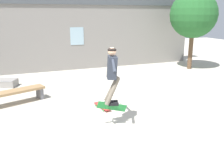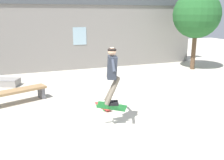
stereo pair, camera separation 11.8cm
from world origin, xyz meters
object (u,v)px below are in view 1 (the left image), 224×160
park_bench (15,94)px  skateboard_resting (102,106)px  skateboard_flipping (112,106)px  tree_right (193,15)px  skater (112,71)px

park_bench → skateboard_resting: (2.55, -1.40, -0.28)m
skateboard_flipping → skateboard_resting: bearing=84.6°
tree_right → park_bench: tree_right is taller
tree_right → skater: (-6.47, -5.11, -1.33)m
tree_right → skateboard_resting: size_ratio=4.85×
park_bench → skateboard_flipping: 3.58m
skateboard_flipping → tree_right: bearing=40.0°
tree_right → skateboard_flipping: 8.54m
park_bench → skateboard_flipping: skateboard_flipping is taller
tree_right → skater: tree_right is taller
skater → skateboard_flipping: size_ratio=1.78×
skateboard_resting → park_bench: bearing=51.3°
park_bench → skateboard_flipping: bearing=-67.5°
skateboard_resting → skateboard_flipping: bearing=162.9°
park_bench → skater: (2.39, -2.68, 1.15)m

